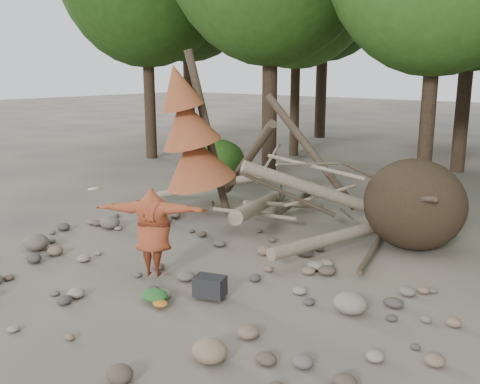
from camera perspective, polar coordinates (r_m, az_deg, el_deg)
The scene contains 13 objects.
ground at distance 10.20m, azimuth -5.60°, elevation -9.14°, with size 120.00×120.00×0.00m, color #514C44.
deadfall_pile at distance 12.23m, azimuth 15.42°, elevation -1.10°, with size 8.55×5.24×3.30m.
dead_conifer at distance 14.14m, azimuth -5.26°, elevation 5.96°, with size 2.06×2.16×4.35m.
bush_left at distance 18.73m, azimuth -2.28°, elevation 3.43°, with size 1.80×1.80×1.44m, color #244B14.
bush_mid at distance 15.98m, azimuth 16.50°, elevation 0.64°, with size 1.40×1.40×1.12m, color #30601B.
frisbee_thrower at distance 9.94m, azimuth -9.27°, elevation -4.23°, with size 2.31×1.53×1.67m.
backpack at distance 9.25m, azimuth -3.23°, elevation -10.34°, with size 0.52×0.34×0.34m, color black.
cloth_green at distance 9.22m, azimuth -9.10°, elevation -11.11°, with size 0.49×0.41×0.18m, color #265E25.
cloth_orange at distance 9.02m, azimuth -8.51°, elevation -11.96°, with size 0.27×0.22×0.10m, color #B86B1F.
boulder_front_left at distance 12.41m, azimuth -20.92°, elevation -5.02°, with size 0.59×0.53×0.35m, color #615951.
boulder_front_right at distance 7.47m, azimuth -3.25°, elevation -16.55°, with size 0.51×0.46×0.31m, color #846C52.
boulder_mid_right at distance 8.93m, azimuth 11.69°, elevation -11.53°, with size 0.55×0.50×0.33m, color gray.
boulder_mid_left at distance 13.52m, azimuth -13.72°, elevation -3.16°, with size 0.52×0.47×0.31m, color #645E54.
Camera 1 is at (6.66, -6.70, 3.83)m, focal length 40.00 mm.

